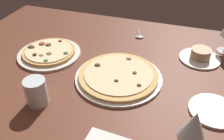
# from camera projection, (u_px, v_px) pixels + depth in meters

# --- Properties ---
(dining_table) EXTENTS (1.50, 1.10, 0.04)m
(dining_table) POSITION_uv_depth(u_px,v_px,m) (106.00, 78.00, 1.00)
(dining_table) COLOR brown
(dining_table) RESTS_ON ground
(pizza_main) EXTENTS (0.34, 0.34, 0.03)m
(pizza_main) POSITION_uv_depth(u_px,v_px,m) (119.00, 76.00, 0.95)
(pizza_main) COLOR silver
(pizza_main) RESTS_ON dining_table
(pizza_side) EXTENTS (0.28, 0.28, 0.03)m
(pizza_side) POSITION_uv_depth(u_px,v_px,m) (49.00, 52.00, 1.10)
(pizza_side) COLOR silver
(pizza_side) RESTS_ON dining_table
(ramekin_on_saucer) EXTENTS (0.17, 0.17, 0.05)m
(ramekin_on_saucer) POSITION_uv_depth(u_px,v_px,m) (200.00, 56.00, 1.06)
(ramekin_on_saucer) COLOR white
(ramekin_on_saucer) RESTS_ON dining_table
(wine_glass_near) EXTENTS (0.07, 0.07, 0.17)m
(wine_glass_near) POSITION_uv_depth(u_px,v_px,m) (194.00, 127.00, 0.61)
(wine_glass_near) COLOR silver
(wine_glass_near) RESTS_ON dining_table
(water_glass) EXTENTS (0.07, 0.07, 0.10)m
(water_glass) POSITION_uv_depth(u_px,v_px,m) (37.00, 94.00, 0.82)
(water_glass) COLOR silver
(water_glass) RESTS_ON dining_table
(side_plate) EXTENTS (0.16, 0.16, 0.01)m
(side_plate) POSITION_uv_depth(u_px,v_px,m) (214.00, 111.00, 0.81)
(side_plate) COLOR white
(side_plate) RESTS_ON dining_table
(spoon) EXTENTS (0.05, 0.10, 0.01)m
(spoon) POSITION_uv_depth(u_px,v_px,m) (139.00, 36.00, 1.24)
(spoon) COLOR silver
(spoon) RESTS_ON dining_table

